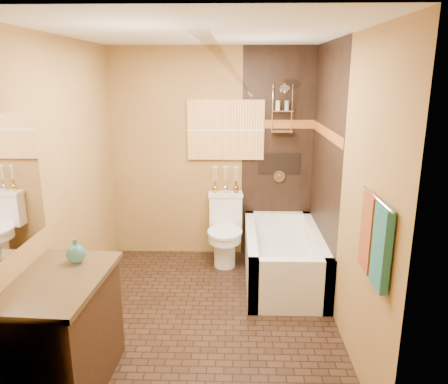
{
  "coord_description": "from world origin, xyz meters",
  "views": [
    {
      "loc": [
        0.28,
        -3.65,
        2.19
      ],
      "look_at": [
        0.17,
        0.4,
        1.09
      ],
      "focal_mm": 35.0,
      "sensor_mm": 36.0,
      "label": 1
    }
  ],
  "objects_px": {
    "sunset_painting": "(226,130)",
    "bathtub": "(283,261)",
    "toilet": "(225,229)",
    "vanity": "(62,334)"
  },
  "relations": [
    {
      "from": "toilet",
      "to": "vanity",
      "type": "height_order",
      "value": "vanity"
    },
    {
      "from": "bathtub",
      "to": "toilet",
      "type": "height_order",
      "value": "toilet"
    },
    {
      "from": "vanity",
      "to": "sunset_painting",
      "type": "bearing_deg",
      "value": 69.58
    },
    {
      "from": "bathtub",
      "to": "toilet",
      "type": "relative_size",
      "value": 1.85
    },
    {
      "from": "bathtub",
      "to": "toilet",
      "type": "distance_m",
      "value": 0.81
    },
    {
      "from": "bathtub",
      "to": "vanity",
      "type": "bearing_deg",
      "value": -134.58
    },
    {
      "from": "sunset_painting",
      "to": "bathtub",
      "type": "bearing_deg",
      "value": -48.43
    },
    {
      "from": "vanity",
      "to": "toilet",
      "type": "bearing_deg",
      "value": 67.09
    },
    {
      "from": "toilet",
      "to": "sunset_painting",
      "type": "bearing_deg",
      "value": 86.42
    },
    {
      "from": "bathtub",
      "to": "toilet",
      "type": "xyz_separation_m",
      "value": [
        -0.64,
        0.46,
        0.19
      ]
    }
  ]
}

